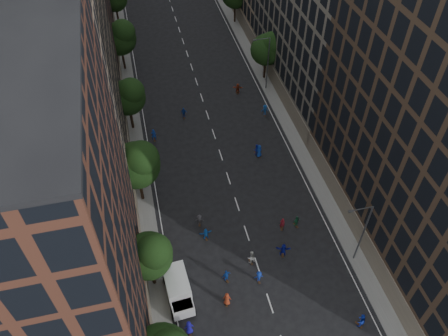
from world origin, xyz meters
name	(u,v)px	position (x,y,z in m)	size (l,w,h in m)	color
ground	(208,117)	(0.00, 40.00, 0.00)	(240.00, 240.00, 0.00)	black
sidewalk_left	(124,98)	(-12.00, 47.50, 0.07)	(4.00, 105.00, 0.15)	slate
sidewalk_right	(269,79)	(12.00, 47.50, 0.07)	(4.00, 105.00, 0.15)	slate
bldg_left_a	(31,236)	(-19.00, 11.00, 15.00)	(14.00, 22.00, 30.00)	#532C1F
bldg_left_b	(41,47)	(-19.00, 35.00, 17.00)	(14.00, 26.00, 34.00)	#91795F
tree_left_1	(150,255)	(-11.02, 13.86, 5.55)	(4.80, 4.80, 8.21)	black
tree_left_2	(138,163)	(-10.99, 25.83, 6.36)	(5.60, 5.60, 9.45)	black
tree_left_3	(129,96)	(-11.02, 39.85, 5.82)	(5.00, 5.00, 8.58)	black
tree_left_4	(121,37)	(-11.00, 55.84, 6.10)	(5.40, 5.40, 9.08)	black
tree_right_a	(268,48)	(11.38, 47.85, 5.63)	(5.00, 5.00, 8.39)	black
streetlamp_near	(362,231)	(10.37, 12.00, 5.17)	(2.64, 0.22, 9.06)	#595B60
streetlamp_far	(267,61)	(10.37, 45.00, 5.17)	(2.64, 0.22, 9.06)	#595B60
cargo_van	(178,290)	(-8.90, 11.86, 1.44)	(2.75, 5.29, 2.74)	white
skater_0	(189,327)	(-8.50, 7.94, 0.94)	(0.92, 0.60, 1.88)	#171292
skater_2	(361,321)	(7.82, 4.80, 0.95)	(0.93, 0.72, 1.91)	#1730BB
skater_3	(259,277)	(-0.41, 11.78, 0.76)	(0.99, 0.57, 1.53)	#1431A2
skater_4	(226,276)	(-3.72, 12.62, 0.85)	(1.00, 0.42, 1.70)	#143FA6
skater_5	(283,250)	(3.13, 14.28, 0.89)	(1.64, 0.52, 1.77)	#121993
skater_6	(227,299)	(-4.28, 10.01, 0.88)	(0.86, 0.56, 1.76)	#A9381C
skater_7	(282,224)	(4.18, 17.79, 0.84)	(0.61, 0.40, 1.68)	maroon
skater_8	(251,257)	(-0.60, 14.15, 0.92)	(0.90, 0.70, 1.85)	silver
skater_9	(200,220)	(-5.05, 20.58, 0.75)	(0.97, 0.56, 1.50)	#3F3E43
skater_10	(296,222)	(5.91, 17.72, 0.80)	(0.94, 0.39, 1.61)	#1D613B
skater_11	(206,234)	(-4.74, 18.41, 0.79)	(1.47, 0.47, 1.58)	#134AA0
skater_12	(259,151)	(5.00, 30.04, 0.97)	(0.94, 0.61, 1.93)	#143BA7
skater_13	(154,135)	(-8.50, 36.65, 0.94)	(0.69, 0.45, 1.88)	#163DB2
skater_14	(256,150)	(4.75, 30.54, 0.83)	(0.81, 0.63, 1.66)	#131B9B
skater_15	(265,110)	(8.40, 38.52, 0.88)	(1.14, 0.65, 1.76)	#124599
skater_16	(184,113)	(-3.53, 40.73, 0.83)	(0.97, 0.40, 1.66)	navy
skater_17	(238,89)	(5.83, 44.85, 0.86)	(1.59, 0.51, 1.71)	#A0371A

